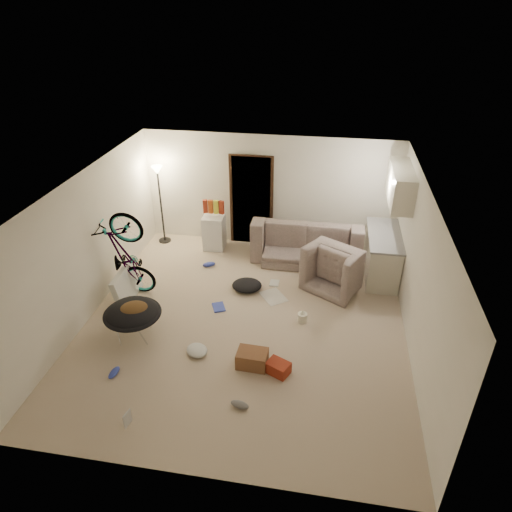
% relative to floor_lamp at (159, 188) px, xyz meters
% --- Properties ---
extents(floor, '(5.50, 6.00, 0.02)m').
position_rel_floor_lamp_xyz_m(floor, '(2.40, -2.65, -1.32)').
color(floor, '#C8B29A').
rests_on(floor, ground).
extents(ceiling, '(5.50, 6.00, 0.02)m').
position_rel_floor_lamp_xyz_m(ceiling, '(2.40, -2.65, 1.20)').
color(ceiling, white).
rests_on(ceiling, wall_back).
extents(wall_back, '(5.50, 0.02, 2.50)m').
position_rel_floor_lamp_xyz_m(wall_back, '(2.40, 0.36, -0.06)').
color(wall_back, white).
rests_on(wall_back, floor).
extents(wall_front, '(5.50, 0.02, 2.50)m').
position_rel_floor_lamp_xyz_m(wall_front, '(2.40, -5.66, -0.06)').
color(wall_front, white).
rests_on(wall_front, floor).
extents(wall_left, '(0.02, 6.00, 2.50)m').
position_rel_floor_lamp_xyz_m(wall_left, '(-0.36, -2.65, -0.06)').
color(wall_left, white).
rests_on(wall_left, floor).
extents(wall_right, '(0.02, 6.00, 2.50)m').
position_rel_floor_lamp_xyz_m(wall_right, '(5.16, -2.65, -0.06)').
color(wall_right, white).
rests_on(wall_right, floor).
extents(doorway, '(0.85, 0.10, 2.04)m').
position_rel_floor_lamp_xyz_m(doorway, '(2.00, 0.32, -0.29)').
color(doorway, black).
rests_on(doorway, floor).
extents(door_trim, '(0.97, 0.04, 2.10)m').
position_rel_floor_lamp_xyz_m(door_trim, '(2.00, 0.29, -0.29)').
color(door_trim, '#372113').
rests_on(door_trim, floor).
extents(floor_lamp, '(0.28, 0.28, 1.81)m').
position_rel_floor_lamp_xyz_m(floor_lamp, '(0.00, 0.00, 0.00)').
color(floor_lamp, black).
rests_on(floor_lamp, floor).
extents(kitchen_counter, '(0.60, 1.50, 0.88)m').
position_rel_floor_lamp_xyz_m(kitchen_counter, '(4.83, -0.65, -0.87)').
color(kitchen_counter, beige).
rests_on(kitchen_counter, floor).
extents(counter_top, '(0.64, 1.54, 0.04)m').
position_rel_floor_lamp_xyz_m(counter_top, '(4.83, -0.65, -0.41)').
color(counter_top, gray).
rests_on(counter_top, kitchen_counter).
extents(kitchen_uppers, '(0.38, 1.40, 0.65)m').
position_rel_floor_lamp_xyz_m(kitchen_uppers, '(4.96, -0.65, 0.64)').
color(kitchen_uppers, beige).
rests_on(kitchen_uppers, wall_right).
extents(sofa, '(2.32, 0.91, 0.68)m').
position_rel_floor_lamp_xyz_m(sofa, '(3.30, -0.20, -0.97)').
color(sofa, '#3A4139').
rests_on(sofa, floor).
extents(armchair, '(1.37, 1.32, 0.68)m').
position_rel_floor_lamp_xyz_m(armchair, '(4.03, -1.13, -0.97)').
color(armchair, '#3A4139').
rests_on(armchair, floor).
extents(bicycle, '(1.86, 0.85, 1.06)m').
position_rel_floor_lamp_xyz_m(bicycle, '(0.10, -2.18, -0.82)').
color(bicycle, black).
rests_on(bicycle, floor).
extents(book_asset, '(0.26, 0.21, 0.02)m').
position_rel_floor_lamp_xyz_m(book_asset, '(1.26, -5.15, -1.30)').
color(book_asset, maroon).
rests_on(book_asset, floor).
extents(mini_fridge, '(0.46, 0.46, 0.77)m').
position_rel_floor_lamp_xyz_m(mini_fridge, '(1.22, -0.10, -0.92)').
color(mini_fridge, white).
rests_on(mini_fridge, floor).
extents(snack_box_0, '(0.12, 0.10, 0.30)m').
position_rel_floor_lamp_xyz_m(snack_box_0, '(1.05, -0.10, -0.31)').
color(snack_box_0, maroon).
rests_on(snack_box_0, mini_fridge).
extents(snack_box_1, '(0.10, 0.08, 0.30)m').
position_rel_floor_lamp_xyz_m(snack_box_1, '(1.17, -0.10, -0.31)').
color(snack_box_1, '#BF4D17').
rests_on(snack_box_1, mini_fridge).
extents(snack_box_2, '(0.11, 0.08, 0.30)m').
position_rel_floor_lamp_xyz_m(snack_box_2, '(1.29, -0.10, -0.31)').
color(snack_box_2, yellow).
rests_on(snack_box_2, mini_fridge).
extents(snack_box_3, '(0.12, 0.10, 0.30)m').
position_rel_floor_lamp_xyz_m(snack_box_3, '(1.41, -0.10, -0.31)').
color(snack_box_3, maroon).
rests_on(snack_box_3, mini_fridge).
extents(saucer_chair, '(0.94, 0.94, 0.67)m').
position_rel_floor_lamp_xyz_m(saucer_chair, '(0.67, -3.35, -0.91)').
color(saucer_chair, silver).
rests_on(saucer_chair, floor).
extents(hoodie, '(0.60, 0.57, 0.22)m').
position_rel_floor_lamp_xyz_m(hoodie, '(0.72, -3.38, -0.71)').
color(hoodie, '#4E341B').
rests_on(hoodie, saucer_chair).
extents(sofa_drape, '(0.63, 0.55, 0.28)m').
position_rel_floor_lamp_xyz_m(sofa_drape, '(2.35, -0.20, -0.77)').
color(sofa_drape, black).
rests_on(sofa_drape, sofa).
extents(tv_box, '(0.26, 0.93, 0.62)m').
position_rel_floor_lamp_xyz_m(tv_box, '(0.10, -2.32, -1.00)').
color(tv_box, silver).
rests_on(tv_box, floor).
extents(drink_case_a, '(0.48, 0.35, 0.27)m').
position_rel_floor_lamp_xyz_m(drink_case_a, '(2.72, -3.69, -1.17)').
color(drink_case_a, brown).
rests_on(drink_case_a, floor).
extents(drink_case_b, '(0.41, 0.37, 0.20)m').
position_rel_floor_lamp_xyz_m(drink_case_b, '(3.13, -3.78, -1.21)').
color(drink_case_b, maroon).
rests_on(drink_case_b, floor).
extents(juicer, '(0.17, 0.17, 0.24)m').
position_rel_floor_lamp_xyz_m(juicer, '(3.40, -2.47, -1.21)').
color(juicer, white).
rests_on(juicer, floor).
extents(newspaper, '(0.61, 0.64, 0.01)m').
position_rel_floor_lamp_xyz_m(newspaper, '(2.80, -1.81, -1.30)').
color(newspaper, beige).
rests_on(newspaper, floor).
extents(book_blue, '(0.31, 0.34, 0.03)m').
position_rel_floor_lamp_xyz_m(book_blue, '(1.85, -2.32, -1.29)').
color(book_blue, '#3243B6').
rests_on(book_blue, floor).
extents(book_white, '(0.18, 0.24, 0.02)m').
position_rel_floor_lamp_xyz_m(book_white, '(2.75, -1.35, -1.30)').
color(book_white, silver).
rests_on(book_white, floor).
extents(shoe_0, '(0.29, 0.22, 0.10)m').
position_rel_floor_lamp_xyz_m(shoe_0, '(1.30, -0.94, -1.26)').
color(shoe_0, '#3243B6').
rests_on(shoe_0, floor).
extents(shoe_2, '(0.14, 0.27, 0.10)m').
position_rel_floor_lamp_xyz_m(shoe_2, '(0.69, -4.24, -1.26)').
color(shoe_2, '#3243B6').
rests_on(shoe_2, floor).
extents(shoe_3, '(0.29, 0.16, 0.10)m').
position_rel_floor_lamp_xyz_m(shoe_3, '(2.69, -4.53, -1.26)').
color(shoe_3, slate).
rests_on(shoe_3, floor).
extents(clothes_lump_a, '(0.62, 0.55, 0.19)m').
position_rel_floor_lamp_xyz_m(clothes_lump_a, '(2.25, -1.64, -1.21)').
color(clothes_lump_a, black).
rests_on(clothes_lump_a, floor).
extents(clothes_lump_c, '(0.49, 0.48, 0.11)m').
position_rel_floor_lamp_xyz_m(clothes_lump_c, '(1.79, -3.56, -1.25)').
color(clothes_lump_c, silver).
rests_on(clothes_lump_c, floor).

